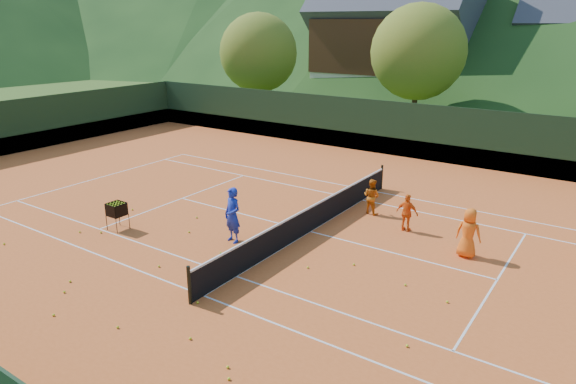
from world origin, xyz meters
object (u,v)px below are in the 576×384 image
Objects in this scene: tennis_net at (310,218)px; ball_hopper at (117,210)px; student_c at (468,233)px; chalet_left at (395,40)px; coach at (233,215)px; student_b at (407,213)px; student_a at (371,196)px.

tennis_net is 12.07× the size of ball_hopper.
student_c reaches higher than ball_hopper.
chalet_left reaches higher than student_c.
ball_hopper is at bearing -147.15° from coach.
student_b is 0.10× the size of chalet_left.
chalet_left is at bearing -62.54° from student_c.
ball_hopper is 34.33m from chalet_left.
coach is 1.37× the size of student_a.
chalet_left reaches higher than tennis_net.
student_a is 2.03m from student_b.
chalet_left is (-10.98, 27.11, 4.93)m from student_a.
chalet_left is at bearing 108.43° from tennis_net.
student_a is at bearing 71.34° from tennis_net.
student_b is at bearing -21.13° from student_c.
student_a is at bearing -67.95° from chalet_left.
ball_hopper is (-5.81, -3.73, 0.25)m from tennis_net.
ball_hopper is (-10.99, -4.81, -0.06)m from student_c.
coach reaches higher than student_b.
coach is at bearing 20.21° from ball_hopper.
student_a is at bearing -25.46° from student_b.
student_c is at bearing 38.23° from coach.
student_a is 0.86× the size of student_c.
ball_hopper is at bearing 23.38° from student_c.
coach is 4.39m from ball_hopper.
coach reaches higher than student_c.
student_c reaches higher than student_a.
student_a is at bearing 44.28° from ball_hopper.
coach is 0.16× the size of tennis_net.
student_b is at bearing 55.76° from coach.
chalet_left is at bearing -59.90° from student_a.
student_a is 0.12× the size of tennis_net.
student_b is at bearing 33.61° from ball_hopper.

